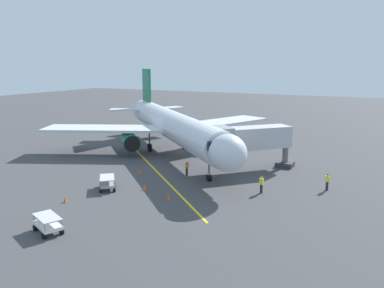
% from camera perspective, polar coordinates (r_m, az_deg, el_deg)
% --- Properties ---
extents(ground_plane, '(220.00, 220.00, 0.00)m').
position_cam_1_polar(ground_plane, '(57.34, -1.35, -0.95)').
color(ground_plane, '#424244').
extents(apron_lead_in_line, '(29.24, 27.65, 0.01)m').
position_cam_1_polar(apron_lead_in_line, '(50.12, -6.19, -2.85)').
color(apron_lead_in_line, yellow).
rests_on(apron_lead_in_line, ground).
extents(airplane, '(33.32, 32.82, 11.50)m').
position_cam_1_polar(airplane, '(54.58, -2.89, 2.68)').
color(airplane, silver).
rests_on(airplane, ground).
extents(jet_bridge, '(9.31, 9.66, 5.40)m').
position_cam_1_polar(jet_bridge, '(46.22, 7.53, 0.66)').
color(jet_bridge, '#B7B7BC').
rests_on(jet_bridge, ground).
extents(ground_crew_marshaller, '(0.45, 0.34, 1.71)m').
position_cam_1_polar(ground_crew_marshaller, '(41.64, 18.92, -5.16)').
color(ground_crew_marshaller, '#23232D').
rests_on(ground_crew_marshaller, ground).
extents(ground_crew_wing_walker, '(0.41, 0.27, 1.71)m').
position_cam_1_polar(ground_crew_wing_walker, '(39.15, 9.98, -5.75)').
color(ground_crew_wing_walker, '#23232D').
rests_on(ground_crew_wing_walker, ground).
extents(ground_crew_loader, '(0.28, 0.42, 1.71)m').
position_cam_1_polar(ground_crew_loader, '(44.43, -0.76, -3.48)').
color(ground_crew_loader, '#23232D').
rests_on(ground_crew_loader, ground).
extents(baggage_cart_near_nose, '(2.73, 2.90, 1.27)m').
position_cam_1_polar(baggage_cart_near_nose, '(40.71, -12.12, -5.50)').
color(baggage_cart_near_nose, '#9E9EA3').
rests_on(baggage_cart_near_nose, ground).
extents(belt_loader_portside, '(4.72, 2.59, 2.32)m').
position_cam_1_polar(belt_loader_portside, '(67.71, 7.24, 1.52)').
color(belt_loader_portside, black).
rests_on(belt_loader_portside, ground).
extents(baggage_cart_starboard_side, '(2.94, 2.35, 1.27)m').
position_cam_1_polar(baggage_cart_starboard_side, '(31.96, -20.07, -10.78)').
color(baggage_cart_starboard_side, white).
rests_on(baggage_cart_starboard_side, ground).
extents(safety_cone_nose_left, '(0.32, 0.32, 0.55)m').
position_cam_1_polar(safety_cone_nose_left, '(45.52, -7.48, -4.01)').
color(safety_cone_nose_left, '#F2590F').
rests_on(safety_cone_nose_left, ground).
extents(safety_cone_nose_right, '(0.32, 0.32, 0.55)m').
position_cam_1_polar(safety_cone_nose_right, '(37.13, -3.41, -7.56)').
color(safety_cone_nose_right, '#F2590F').
rests_on(safety_cone_nose_right, ground).
extents(safety_cone_wing_port, '(0.32, 0.32, 0.55)m').
position_cam_1_polar(safety_cone_wing_port, '(39.98, -6.89, -6.21)').
color(safety_cone_wing_port, '#F2590F').
rests_on(safety_cone_wing_port, ground).
extents(safety_cone_wing_starboard, '(0.32, 0.32, 0.55)m').
position_cam_1_polar(safety_cone_wing_starboard, '(38.03, -17.85, -7.64)').
color(safety_cone_wing_starboard, '#F2590F').
rests_on(safety_cone_wing_starboard, ground).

